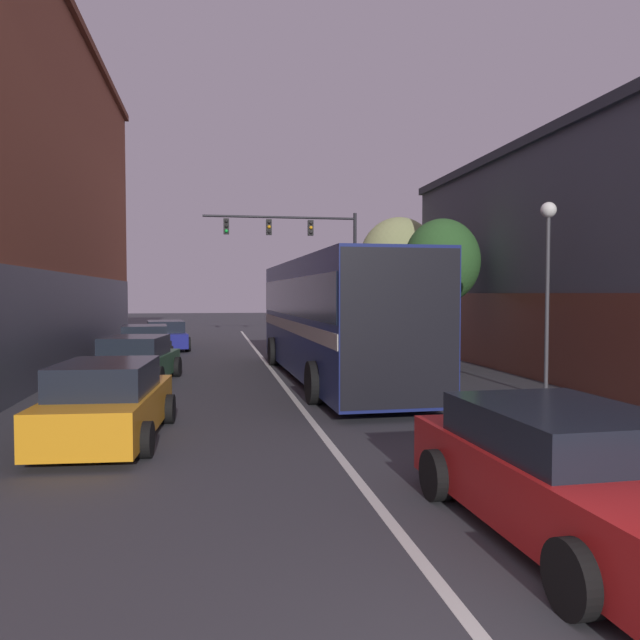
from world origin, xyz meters
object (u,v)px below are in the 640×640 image
at_px(bus, 332,313).
at_px(parked_car_left_near, 166,336).
at_px(parked_car_left_distant, 145,344).
at_px(street_tree_far, 399,261).
at_px(parked_car_left_far, 136,361).
at_px(street_lamp, 548,268).
at_px(hatchback_foreground, 571,475).
at_px(parked_car_left_mid, 108,403).
at_px(street_tree_near, 442,261).
at_px(traffic_signal_gantry, 306,246).

height_order(bus, parked_car_left_near, bus).
xyz_separation_m(parked_car_left_distant, street_tree_far, (11.34, 4.73, 3.44)).
relative_size(parked_car_left_far, street_lamp, 0.89).
height_order(hatchback_foreground, street_lamp, street_lamp).
relative_size(parked_car_left_mid, parked_car_left_distant, 1.03).
height_order(hatchback_foreground, street_tree_near, street_tree_near).
bearing_deg(street_lamp, bus, 139.65).
relative_size(hatchback_foreground, street_lamp, 0.97).
distance_m(traffic_signal_gantry, street_lamp, 18.54).
bearing_deg(street_tree_near, hatchback_foreground, -105.78).
bearing_deg(parked_car_left_far, traffic_signal_gantry, -18.98).
bearing_deg(parked_car_left_far, parked_car_left_near, 7.55).
bearing_deg(street_lamp, parked_car_left_mid, -163.40).
height_order(parked_car_left_near, parked_car_left_mid, parked_car_left_mid).
bearing_deg(street_tree_far, traffic_signal_gantry, 138.94).
bearing_deg(street_lamp, parked_car_left_far, 157.69).
distance_m(parked_car_left_near, parked_car_left_mid, 18.00).
distance_m(bus, parked_car_left_far, 5.79).
xyz_separation_m(bus, parked_car_left_near, (-5.59, 11.10, -1.33)).
relative_size(parked_car_left_far, traffic_signal_gantry, 0.53).
height_order(bus, street_tree_far, street_tree_far).
xyz_separation_m(street_tree_near, street_tree_far, (1.08, 8.53, 0.44)).
xyz_separation_m(parked_car_left_far, traffic_signal_gantry, (7.02, 13.94, 4.42)).
bearing_deg(traffic_signal_gantry, bus, -95.60).
bearing_deg(parked_car_left_distant, street_tree_near, -115.19).
relative_size(parked_car_left_distant, street_lamp, 0.87).
bearing_deg(traffic_signal_gantry, parked_car_left_far, -116.73).
distance_m(parked_car_left_near, street_tree_near, 13.60).
bearing_deg(parked_car_left_near, street_tree_near, -138.76).
bearing_deg(parked_car_left_far, hatchback_foreground, -147.18).
height_order(hatchback_foreground, parked_car_left_distant, parked_car_left_distant).
bearing_deg(parked_car_left_mid, traffic_signal_gantry, -13.60).
bearing_deg(street_tree_near, parked_car_left_far, -168.79).
bearing_deg(hatchback_foreground, street_lamp, -29.96).
distance_m(street_tree_near, street_tree_far, 8.61).
relative_size(parked_car_left_near, street_tree_far, 0.75).
bearing_deg(hatchback_foreground, traffic_signal_gantry, -4.27).
bearing_deg(parked_car_left_near, street_tree_far, -98.58).
distance_m(bus, street_lamp, 6.20).
bearing_deg(parked_car_left_mid, parked_car_left_distant, 7.06).
distance_m(hatchback_foreground, parked_car_left_near, 24.00).
relative_size(bus, hatchback_foreground, 2.79).
height_order(bus, parked_car_left_far, bus).
bearing_deg(parked_car_left_distant, parked_car_left_mid, 178.27).
distance_m(bus, parked_car_left_near, 12.50).
relative_size(parked_car_left_mid, street_lamp, 0.89).
relative_size(bus, parked_car_left_near, 2.76).
xyz_separation_m(parked_car_left_far, parked_car_left_distant, (-0.36, 5.77, 0.01)).
relative_size(bus, street_lamp, 2.70).
bearing_deg(street_lamp, street_tree_near, 93.33).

